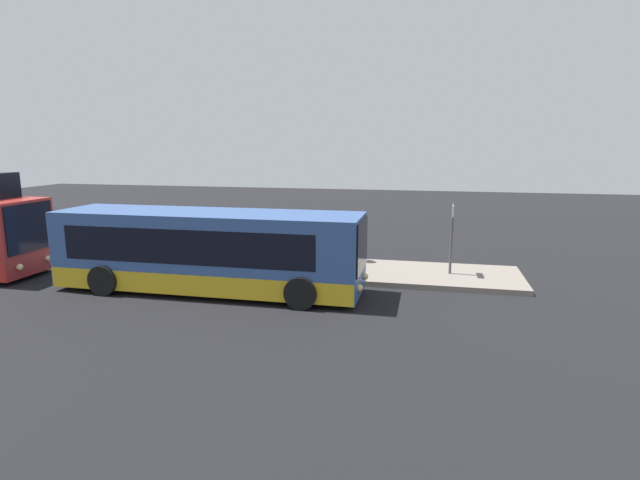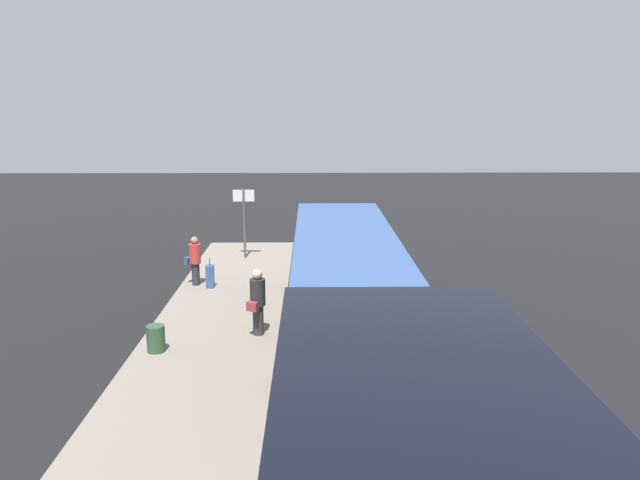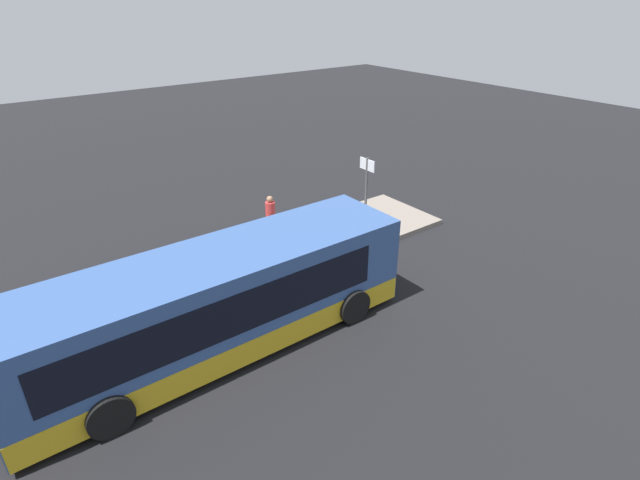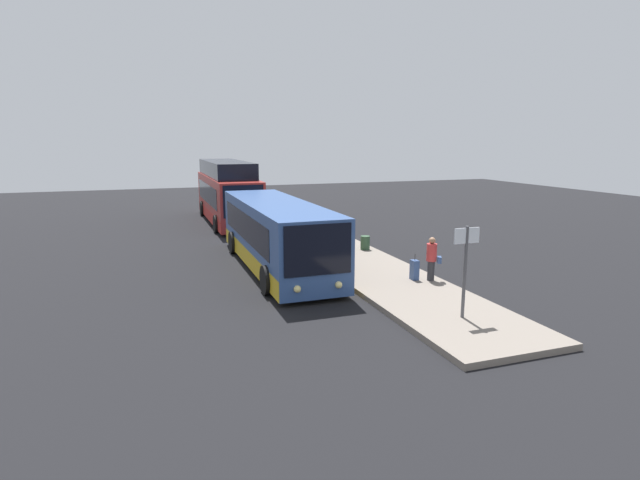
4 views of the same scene
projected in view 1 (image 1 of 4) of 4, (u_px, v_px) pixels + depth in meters
ground at (237, 292)px, 17.37m from camera, size 80.00×80.00×0.00m
platform at (267, 266)px, 20.59m from camera, size 20.00×3.55×0.19m
bus_lead at (208, 252)px, 17.27m from camera, size 10.79×2.88×2.78m
passenger_boarding at (232, 246)px, 19.49m from camera, size 0.66×0.54×1.75m
passenger_waiting at (358, 241)px, 20.88m from camera, size 0.54×0.63×1.63m
suitcase at (349, 255)px, 20.53m from camera, size 0.32×0.24×0.98m
sign_post at (452, 229)px, 18.73m from camera, size 0.10×0.82×2.71m
trash_bin at (230, 248)px, 22.11m from camera, size 0.44×0.44×0.65m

